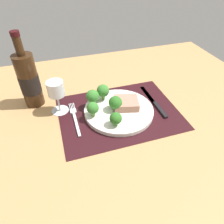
% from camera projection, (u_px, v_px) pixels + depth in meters
% --- Properties ---
extents(ground_plane, '(1.40, 1.10, 0.03)m').
position_uv_depth(ground_plane, '(119.00, 115.00, 0.81)').
color(ground_plane, tan).
extents(placemat, '(0.46, 0.35, 0.00)m').
position_uv_depth(placemat, '(119.00, 112.00, 0.80)').
color(placemat, black).
rests_on(placemat, ground_plane).
extents(plate, '(0.27, 0.27, 0.02)m').
position_uv_depth(plate, '(119.00, 110.00, 0.79)').
color(plate, silver).
rests_on(plate, placemat).
extents(steak, '(0.11, 0.10, 0.03)m').
position_uv_depth(steak, '(126.00, 103.00, 0.79)').
color(steak, tan).
rests_on(steak, plate).
extents(broccoli_back_left, '(0.04, 0.04, 0.05)m').
position_uv_depth(broccoli_back_left, '(116.00, 118.00, 0.70)').
color(broccoli_back_left, '#6B994C').
rests_on(broccoli_back_left, plate).
extents(broccoli_near_steak, '(0.05, 0.05, 0.06)m').
position_uv_depth(broccoli_near_steak, '(115.00, 103.00, 0.76)').
color(broccoli_near_steak, '#5B8942').
rests_on(broccoli_near_steak, plate).
extents(broccoli_front_edge, '(0.05, 0.05, 0.07)m').
position_uv_depth(broccoli_front_edge, '(103.00, 91.00, 0.81)').
color(broccoli_front_edge, '#6B994C').
rests_on(broccoli_front_edge, plate).
extents(broccoli_center, '(0.04, 0.04, 0.06)m').
position_uv_depth(broccoli_center, '(93.00, 108.00, 0.74)').
color(broccoli_center, '#6B994C').
rests_on(broccoli_center, plate).
extents(broccoli_near_fork, '(0.05, 0.05, 0.07)m').
position_uv_depth(broccoli_near_fork, '(93.00, 97.00, 0.79)').
color(broccoli_near_fork, '#6B994C').
rests_on(broccoli_near_fork, plate).
extents(fork, '(0.02, 0.19, 0.01)m').
position_uv_depth(fork, '(75.00, 118.00, 0.77)').
color(fork, silver).
rests_on(fork, placemat).
extents(knife, '(0.02, 0.23, 0.01)m').
position_uv_depth(knife, '(155.00, 103.00, 0.84)').
color(knife, black).
rests_on(knife, placemat).
extents(wine_bottle, '(0.08, 0.08, 0.30)m').
position_uv_depth(wine_bottle, '(29.00, 80.00, 0.78)').
color(wine_bottle, '#331E0F').
rests_on(wine_bottle, ground_plane).
extents(wine_glass, '(0.07, 0.07, 0.13)m').
position_uv_depth(wine_glass, '(56.00, 91.00, 0.75)').
color(wine_glass, silver).
rests_on(wine_glass, ground_plane).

